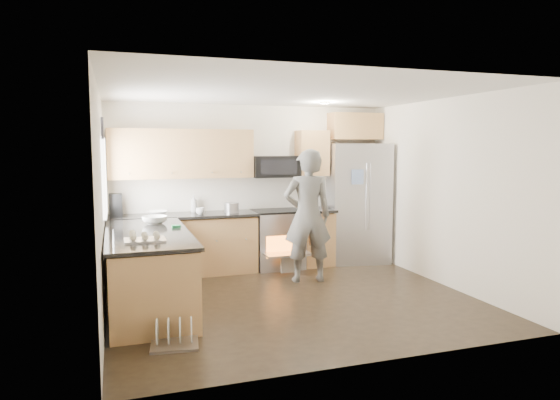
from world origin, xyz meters
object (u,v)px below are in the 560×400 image
object	(u,v)px
stove_range	(277,226)
dish_rack	(175,338)
person	(308,216)
refrigerator	(357,203)

from	to	relation	value
stove_range	dish_rack	xyz separation A→B (m)	(-1.95, -2.75, -0.60)
person	dish_rack	world-z (taller)	person
person	refrigerator	bearing A→B (deg)	-135.28
stove_range	refrigerator	bearing A→B (deg)	0.29
dish_rack	stove_range	bearing A→B (deg)	54.64
refrigerator	dish_rack	xyz separation A→B (m)	(-3.37, -2.76, -0.92)
refrigerator	person	distance (m)	1.58
refrigerator	dish_rack	world-z (taller)	refrigerator
stove_range	person	distance (m)	0.98
refrigerator	person	xyz separation A→B (m)	(-1.27, -0.94, -0.04)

